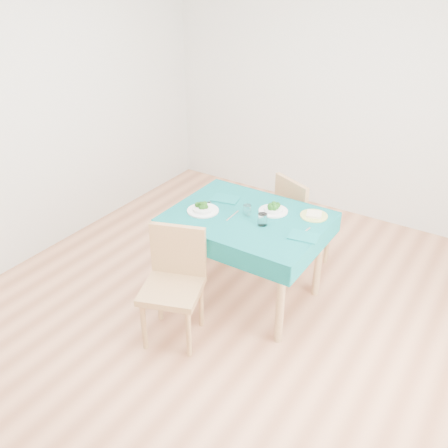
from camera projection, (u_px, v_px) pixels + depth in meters
The scene contains 16 objects.
room_shell at pixel (224, 158), 3.27m from camera, with size 4.02×4.52×2.73m.
table at pixel (247, 258), 3.99m from camera, with size 1.16×0.88×0.76m, color #075353.
chair_near at pixel (171, 280), 3.50m from camera, with size 0.41×0.45×1.03m, color #A77E4E.
chair_far at pixel (305, 213), 4.42m from camera, with size 0.39×0.43×0.99m, color #A77E4E.
bowl_near at pixel (203, 207), 3.86m from camera, with size 0.25×0.25×0.08m, color white, non-canonical shape.
bowl_far at pixel (273, 208), 3.85m from camera, with size 0.23×0.23×0.07m, color white, non-canonical shape.
fork_near at pixel (200, 206), 3.95m from camera, with size 0.03×0.20×0.00m, color silver.
knife_near at pixel (232, 216), 3.81m from camera, with size 0.01×0.19×0.00m, color silver.
fork_far at pixel (269, 209), 3.91m from camera, with size 0.03×0.19×0.00m, color silver.
knife_far at pixel (304, 233), 3.59m from camera, with size 0.01×0.19×0.00m, color silver.
napkin_near at pixel (225, 199), 4.05m from camera, with size 0.21×0.15×0.01m, color #0B5C5C.
napkin_far at pixel (304, 237), 3.53m from camera, with size 0.21×0.14×0.01m, color #0B5C5C.
tumbler_center at pixel (247, 210), 3.81m from camera, with size 0.06×0.06×0.08m, color white.
tumbler_side at pixel (262, 219), 3.67m from camera, with size 0.07×0.07×0.09m, color white.
side_plate at pixel (314, 216), 3.80m from camera, with size 0.21×0.21×0.01m, color #B8C05D.
bread_slice at pixel (314, 214), 3.80m from camera, with size 0.11×0.11×0.02m, color beige.
Camera 1 is at (1.66, -2.57, 2.57)m, focal length 40.00 mm.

